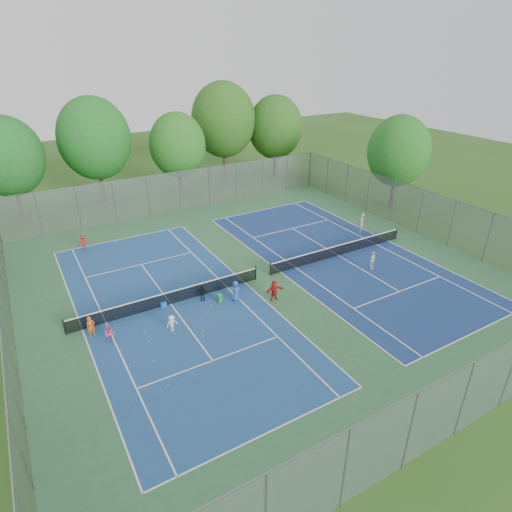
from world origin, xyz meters
The scene contains 38 objects.
ground centered at (0.00, 0.00, 0.00)m, with size 120.00×120.00×0.00m, color #2A531A.
court_pad centered at (0.00, 0.00, 0.01)m, with size 32.00×32.00×0.01m, color #2E6139.
court_left centered at (-7.00, 0.00, 0.02)m, with size 10.97×23.77×0.01m, color navy.
court_right centered at (7.00, 0.00, 0.02)m, with size 10.97×23.77×0.01m, color navy.
net_left centered at (-7.00, 0.00, 0.46)m, with size 12.87×0.10×0.91m, color black.
net_right centered at (7.00, 0.00, 0.46)m, with size 12.87×0.10×0.91m, color black.
fence_north centered at (0.00, 16.00, 2.00)m, with size 32.00×0.10×4.00m, color gray.
fence_south centered at (0.00, -16.00, 2.00)m, with size 32.00×0.10×4.00m, color gray.
fence_west centered at (-16.00, 0.00, 2.00)m, with size 32.00×0.10×4.00m, color gray.
fence_east centered at (16.00, 0.00, 2.00)m, with size 32.00×0.10×4.00m, color gray.
tree_nw centered at (-14.00, 22.00, 5.89)m, with size 6.40×6.40×9.58m.
tree_nl centered at (-6.00, 23.00, 6.54)m, with size 7.20×7.20×10.69m.
tree_nc centered at (2.00, 21.00, 5.39)m, with size 6.00×6.00×8.85m.
tree_nr centered at (9.00, 24.00, 7.04)m, with size 7.60×7.60×11.42m.
tree_ne centered at (15.00, 22.00, 5.97)m, with size 6.60×6.60×9.77m.
tree_side_e centered at (19.00, 6.00, 5.74)m, with size 6.00×6.00×9.20m.
ball_crate centered at (-7.52, 0.04, 0.17)m, with size 0.39×0.39×0.34m, color blue.
ball_hopper centered at (-4.14, -1.34, 0.29)m, with size 0.30×0.30×0.58m, color green.
student_a centered at (-12.08, -0.94, 0.66)m, with size 0.48×0.32×1.33m, color orange.
student_b centered at (-11.31, -2.01, 0.56)m, with size 0.55×0.43×1.13m, color #D05083.
student_c centered at (-7.90, -2.80, 0.54)m, with size 0.69×0.40×1.07m, color silver.
student_d centered at (-5.01, -0.60, 0.56)m, with size 0.65×0.27×1.11m, color black.
student_e centered at (-3.13, -1.73, 0.72)m, with size 0.70×0.46×1.43m, color #2A519A.
student_f centered at (-0.92, -2.94, 0.72)m, with size 1.33×0.42×1.43m, color #B21B19.
child_far_baseline centered at (-10.23, 11.39, 0.64)m, with size 0.83×0.48×1.28m, color #AC181A.
instructor centered at (11.78, 2.66, 0.89)m, with size 0.65×0.43×1.78m, color #9C9B9E.
teen_court_b centered at (7.66, -3.02, 0.73)m, with size 0.85×0.36×1.46m, color silver.
tennis_ball_0 centered at (-10.97, -1.35, 0.03)m, with size 0.07×0.07×0.07m, color #CDD531.
tennis_ball_1 centered at (-5.49, -2.40, 0.03)m, with size 0.07×0.07×0.07m, color #C3D732.
tennis_ball_2 centered at (-9.71, -6.96, 0.03)m, with size 0.07×0.07×0.07m, color #D7E836.
tennis_ball_3 centered at (-10.67, -4.44, 0.03)m, with size 0.07×0.07×0.07m, color #B6C62E.
tennis_ball_4 centered at (-4.82, -1.50, 0.03)m, with size 0.07×0.07×0.07m, color #E8F338.
tennis_ball_5 centered at (-9.77, -4.87, 0.03)m, with size 0.07×0.07×0.07m, color #B8D130.
tennis_ball_6 centered at (-6.41, -3.82, 0.03)m, with size 0.07×0.07×0.07m, color yellow.
tennis_ball_7 centered at (-7.94, -3.16, 0.03)m, with size 0.07×0.07×0.07m, color #CBED37.
tennis_ball_8 centered at (-11.00, -3.04, 0.03)m, with size 0.07×0.07×0.07m, color #B1C52D.
tennis_ball_9 centered at (-9.39, -2.08, 0.03)m, with size 0.07×0.07×0.07m, color gold.
tennis_ball_10 centered at (-9.46, -3.14, 0.03)m, with size 0.07×0.07×0.07m, color #CFE635.
Camera 1 is at (-14.03, -22.98, 15.20)m, focal length 30.00 mm.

